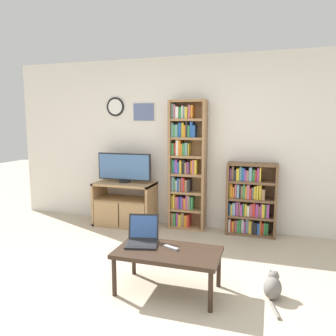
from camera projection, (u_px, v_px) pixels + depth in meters
The scene contains 10 objects.
ground_plane at pixel (132, 306), 2.92m from camera, with size 18.00×18.00×0.00m, color #BCAD93.
wall_back at pixel (193, 143), 5.01m from camera, with size 6.13×0.09×2.60m.
tv_stand at pixel (125, 204), 5.16m from camera, with size 0.93×0.48×0.68m.
television at pixel (124, 168), 5.12m from camera, with size 0.87×0.18×0.46m.
bookshelf_tall at pixel (186, 166), 4.94m from camera, with size 0.55×0.24×1.95m.
bookshelf_short at pixel (250, 200), 4.71m from camera, with size 0.70×0.26×1.05m.
coffee_table at pixel (168, 255), 3.13m from camera, with size 1.00×0.55×0.41m.
laptop at pixel (143, 237), 3.30m from camera, with size 0.37×0.36×0.28m.
remote_near_laptop at pixel (171, 248), 3.16m from camera, with size 0.16×0.10×0.02m.
cat at pixel (273, 286), 3.04m from camera, with size 0.19×0.47×0.25m.
Camera 1 is at (1.12, -2.50, 1.63)m, focal length 35.00 mm.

